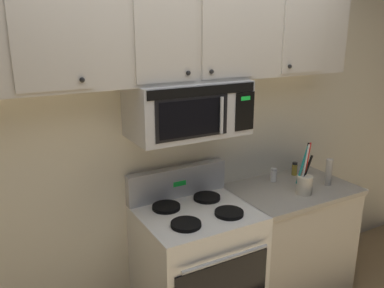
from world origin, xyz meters
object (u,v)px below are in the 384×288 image
(salt_shaker, at_px, (274,175))
(spice_jar, at_px, (295,169))
(stove_range, at_px, (197,268))
(pepper_mill, at_px, (329,172))
(utensil_crock_cream, at_px, (305,182))
(over_range_microwave, at_px, (188,108))

(salt_shaker, xyz_separation_m, spice_jar, (0.24, 0.03, -0.00))
(stove_range, height_order, pepper_mill, stove_range)
(utensil_crock_cream, height_order, spice_jar, utensil_crock_cream)
(salt_shaker, distance_m, spice_jar, 0.25)
(over_range_microwave, xyz_separation_m, pepper_mill, (1.11, -0.21, -0.57))
(utensil_crock_cream, relative_size, salt_shaker, 3.63)
(over_range_microwave, xyz_separation_m, utensil_crock_cream, (0.83, -0.25, -0.58))
(over_range_microwave, distance_m, spice_jar, 1.21)
(spice_jar, bearing_deg, over_range_microwave, -175.73)
(pepper_mill, bearing_deg, spice_jar, 104.60)
(spice_jar, bearing_deg, stove_range, -169.41)
(stove_range, distance_m, over_range_microwave, 1.11)
(salt_shaker, bearing_deg, spice_jar, 6.20)
(utensil_crock_cream, bearing_deg, stove_range, 171.14)
(utensil_crock_cream, height_order, salt_shaker, utensil_crock_cream)
(stove_range, height_order, utensil_crock_cream, utensil_crock_cream)
(stove_range, distance_m, spice_jar, 1.16)
(stove_range, relative_size, over_range_microwave, 1.47)
(utensil_crock_cream, distance_m, spice_jar, 0.39)
(salt_shaker, xyz_separation_m, pepper_mill, (0.32, -0.26, 0.05))
(pepper_mill, bearing_deg, stove_range, 175.16)
(stove_range, xyz_separation_m, salt_shaker, (0.79, 0.17, 0.49))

